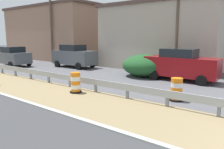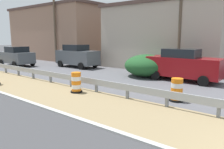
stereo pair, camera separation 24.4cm
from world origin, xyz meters
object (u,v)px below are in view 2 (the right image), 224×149
(traffic_barrel_close, at_px, (76,83))
(car_trailing_near_lane, at_px, (183,65))
(car_lead_far_lane, at_px, (17,56))
(car_distant_a, at_px, (77,56))
(traffic_barrel_nearest, at_px, (177,91))
(utility_pole_near, at_px, (180,21))
(utility_pole_mid, at_px, (55,25))

(traffic_barrel_close, distance_m, car_trailing_near_lane, 7.33)
(car_trailing_near_lane, bearing_deg, car_lead_far_lane, -170.23)
(car_trailing_near_lane, xyz_separation_m, car_distant_a, (0.12, 10.45, 0.02))
(traffic_barrel_nearest, xyz_separation_m, utility_pole_near, (6.92, 2.78, 3.58))
(traffic_barrel_close, height_order, car_lead_far_lane, car_lead_far_lane)
(car_lead_far_lane, xyz_separation_m, utility_pole_near, (5.12, -14.82, 3.08))
(car_distant_a, relative_size, utility_pole_mid, 0.53)
(car_lead_far_lane, bearing_deg, traffic_barrel_nearest, 174.33)
(traffic_barrel_close, height_order, utility_pole_mid, utility_pole_mid)
(car_trailing_near_lane, xyz_separation_m, utility_pole_near, (2.12, 1.20, 2.99))
(traffic_barrel_nearest, height_order, utility_pole_mid, utility_pole_mid)
(car_distant_a, height_order, utility_pole_mid, utility_pole_mid)
(car_lead_far_lane, distance_m, car_distant_a, 6.38)
(car_distant_a, bearing_deg, car_lead_far_lane, -151.34)
(car_trailing_near_lane, distance_m, car_lead_far_lane, 16.30)
(traffic_barrel_close, height_order, car_distant_a, car_distant_a)
(traffic_barrel_nearest, bearing_deg, utility_pole_mid, 69.94)
(traffic_barrel_nearest, relative_size, car_distant_a, 0.24)
(car_lead_far_lane, distance_m, utility_pole_mid, 5.54)
(car_trailing_near_lane, relative_size, car_distant_a, 1.09)
(car_lead_far_lane, height_order, car_distant_a, car_distant_a)
(car_trailing_near_lane, bearing_deg, traffic_barrel_close, -116.79)
(car_trailing_near_lane, distance_m, utility_pole_mid, 15.83)
(utility_pole_mid, bearing_deg, car_trailing_near_lane, -95.23)
(car_distant_a, bearing_deg, traffic_barrel_nearest, -22.85)
(traffic_barrel_nearest, bearing_deg, utility_pole_near, 21.87)
(car_trailing_near_lane, height_order, car_lead_far_lane, car_trailing_near_lane)
(traffic_barrel_nearest, distance_m, car_distant_a, 13.01)
(utility_pole_mid, bearing_deg, traffic_barrel_nearest, -110.06)
(traffic_barrel_nearest, relative_size, utility_pole_near, 0.14)
(traffic_barrel_close, distance_m, utility_pole_near, 9.61)
(utility_pole_mid, bearing_deg, traffic_barrel_close, -123.12)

